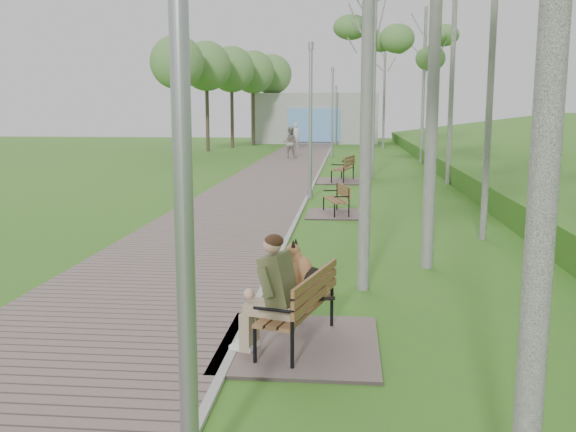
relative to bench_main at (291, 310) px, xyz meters
name	(u,v)px	position (x,y,z in m)	size (l,w,h in m)	color
walkway	(268,183)	(-2.40, 16.63, -0.43)	(3.50, 67.00, 0.04)	#705F5B
kerb	(314,183)	(-0.65, 16.63, -0.43)	(0.10, 67.00, 0.05)	#999993
building_north	(316,118)	(-2.15, 46.10, 1.54)	(10.00, 5.20, 4.00)	#9E9E99
bench_main	(291,310)	(0.00, 0.00, 0.00)	(1.85, 2.06, 1.62)	#705F5B
bench_second	(336,208)	(0.32, 9.60, -0.28)	(1.60, 1.78, 0.98)	#705F5B
bench_third	(343,176)	(0.41, 17.43, -0.22)	(2.01, 2.24, 1.24)	#705F5B
lamp_post_near	(181,121)	(-0.47, -2.92, 2.23)	(0.22, 0.22, 5.75)	#95979C
lamp_post_second	(310,127)	(-0.55, 12.67, 1.77)	(0.18, 0.18, 4.75)	#95979C
lamp_post_third	(332,116)	(-0.35, 29.75, 1.91)	(0.20, 0.20, 5.06)	#95979C
lamp_post_far	(336,118)	(-0.42, 42.89, 1.65)	(0.17, 0.17, 4.50)	#95979C
pedestrian_near	(296,135)	(-3.20, 38.98, 0.43)	(0.64, 0.42, 1.77)	silver
pedestrian_far	(290,143)	(-2.67, 28.89, 0.43)	(0.86, 0.67, 1.77)	gray
birch_mid_c	(375,10)	(1.56, 18.96, 6.12)	(2.28, 2.28, 8.37)	silver
birch_far_c	(425,36)	(4.33, 26.29, 5.88)	(2.27, 2.27, 8.07)	silver
birch_distant_a	(385,52)	(2.99, 38.23, 6.16)	(2.21, 2.21, 8.42)	silver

